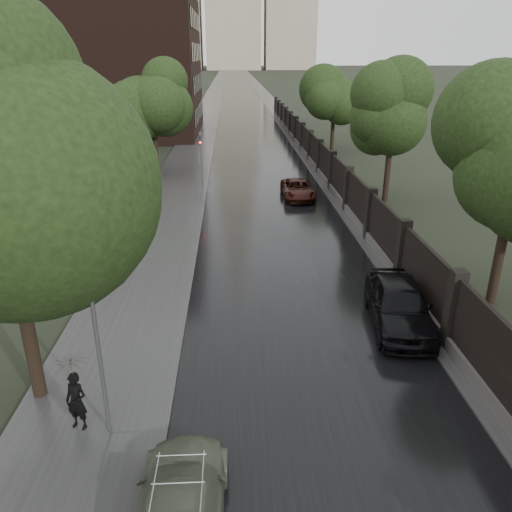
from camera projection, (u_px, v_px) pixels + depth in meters
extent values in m
plane|color=black|center=(337.00, 473.00, 11.27)|extent=(800.00, 800.00, 0.00)
cube|color=black|center=(236.00, 78.00, 187.01)|extent=(8.00, 420.00, 0.02)
cube|color=#2D2D2D|center=(220.00, 78.00, 186.71)|extent=(4.00, 420.00, 0.16)
cube|color=#2D2D2D|center=(251.00, 78.00, 187.25)|extent=(3.00, 420.00, 0.08)
cube|color=#383533|center=(315.00, 165.00, 40.98)|extent=(0.40, 75.00, 0.50)
cube|color=black|center=(316.00, 150.00, 40.51)|extent=(0.15, 75.00, 2.00)
cube|color=black|center=(276.00, 106.00, 75.72)|extent=(0.45, 0.45, 2.70)
cylinder|color=black|center=(18.00, 281.00, 12.35)|extent=(0.36, 0.36, 7.15)
cylinder|color=black|center=(155.00, 137.00, 37.55)|extent=(0.36, 0.36, 5.85)
sphere|color=black|center=(153.00, 105.00, 36.67)|extent=(4.25, 4.25, 4.25)
cylinder|color=black|center=(504.00, 234.00, 17.97)|extent=(0.36, 0.36, 5.53)
cylinder|color=black|center=(389.00, 158.00, 30.92)|extent=(0.36, 0.36, 5.53)
sphere|color=black|center=(393.00, 122.00, 30.08)|extent=(4.08, 4.08, 4.08)
cylinder|color=black|center=(333.00, 121.00, 47.57)|extent=(0.36, 0.36, 5.53)
sphere|color=black|center=(334.00, 97.00, 46.73)|extent=(4.08, 4.08, 4.08)
cylinder|color=#59595E|center=(98.00, 348.00, 11.47)|extent=(0.10, 0.10, 5.00)
cube|color=#59595E|center=(84.00, 245.00, 10.51)|extent=(0.25, 0.12, 0.12)
cylinder|color=#59595E|center=(201.00, 170.00, 33.63)|extent=(0.12, 0.12, 3.00)
imported|color=#59595E|center=(200.00, 140.00, 32.88)|extent=(0.16, 0.20, 1.00)
sphere|color=#FF0C0C|center=(200.00, 143.00, 32.80)|extent=(0.14, 0.14, 0.14)
cube|color=black|center=(86.00, 41.00, 54.78)|extent=(24.00, 18.00, 20.00)
cube|color=tan|center=(176.00, 28.00, 279.01)|extent=(28.00, 22.00, 44.00)
cube|color=tan|center=(290.00, 28.00, 281.91)|extent=(28.00, 22.00, 44.00)
cube|color=tan|center=(233.00, 12.00, 277.44)|extent=(30.00, 30.00, 60.00)
imported|color=#4F5544|center=(180.00, 510.00, 9.60)|extent=(1.87, 4.45, 1.28)
imported|color=black|center=(399.00, 304.00, 17.12)|extent=(2.43, 4.96, 1.63)
imported|color=black|center=(298.00, 189.00, 32.43)|extent=(1.98, 4.27, 1.19)
imported|color=black|center=(76.00, 401.00, 12.15)|extent=(0.65, 0.54, 1.54)
imported|color=black|center=(69.00, 358.00, 11.68)|extent=(1.15, 1.16, 0.82)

